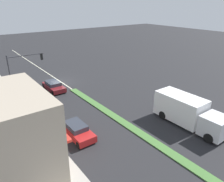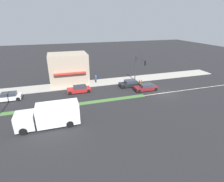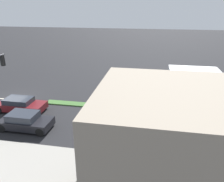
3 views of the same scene
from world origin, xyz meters
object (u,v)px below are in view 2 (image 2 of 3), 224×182
Objects in this scene: traffic_signal_main at (139,65)px; delivery_truck at (51,115)px; van_white at (8,97)px; warning_aframe_sign at (140,82)px; hatchback_red at (79,89)px; sedan_dark at (130,83)px; sedan_maroon at (146,87)px; pedestrian at (96,79)px.

traffic_signal_main is 0.75× the size of delivery_truck.
delivery_truck reaches higher than van_white.
hatchback_red is (-0.73, 12.77, 0.19)m from warning_aframe_sign.
sedan_dark is 0.92× the size of sedan_maroon.
van_white is at bearing 104.49° from pedestrian.
pedestrian reaches higher than warning_aframe_sign.
van_white is at bearing 92.68° from traffic_signal_main.
traffic_signal_main is at bearing -109.56° from pedestrian.
delivery_truck is 12.18m from van_white.
warning_aframe_sign is at bearing -88.29° from van_white.
sedan_maroon is (-2.80, -2.12, -0.03)m from sedan_dark.
delivery_truck reaches higher than hatchback_red.
van_white reaches higher than sedan_maroon.
sedan_dark is at bearing 37.12° from sedan_maroon.
warning_aframe_sign is 0.20× the size of van_white.
sedan_dark is 3.51m from sedan_maroon.
sedan_dark is 10.06m from hatchback_red.
traffic_signal_main reaches higher than sedan_dark.
sedan_maroon is (7.20, -16.91, -0.86)m from delivery_truck.
traffic_signal_main is 3.52m from warning_aframe_sign.
van_white reaches higher than hatchback_red.
van_white is 23.98m from sedan_maroon.
sedan_dark reaches higher than hatchback_red.
hatchback_red is (-0.00, -11.64, -0.03)m from van_white.
pedestrian reaches higher than sedan_maroon.
van_white is at bearing 83.30° from sedan_maroon.
sedan_dark reaches higher than warning_aframe_sign.
traffic_signal_main reaches higher than sedan_maroon.
van_white is (-4.06, 15.72, -0.30)m from pedestrian.
delivery_truck is at bearing 113.07° from sedan_maroon.
hatchback_red is (10.00, -4.73, -0.85)m from delivery_truck.
hatchback_red is (-0.00, 10.05, -0.03)m from sedan_dark.
warning_aframe_sign is 20.55m from delivery_truck.
sedan_maroon is (-2.80, -23.82, -0.04)m from van_white.
traffic_signal_main is 20.53m from delivery_truck.
traffic_signal_main reaches higher than hatchback_red.
delivery_truck is 1.88× the size of sedan_dark.
traffic_signal_main is 1.40× the size of sedan_dark.
sedan_dark is 0.95× the size of hatchback_red.
traffic_signal_main is at bearing -87.32° from van_white.
sedan_maroon is (-6.86, -8.09, -0.34)m from pedestrian.
delivery_truck is (-10.73, 17.50, 1.04)m from warning_aframe_sign.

